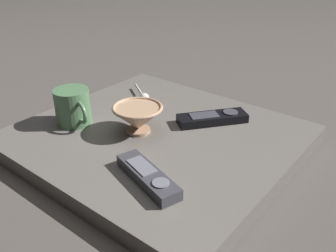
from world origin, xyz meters
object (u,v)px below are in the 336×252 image
(tv_remote_near, at_px, (212,118))
(tv_remote_far, at_px, (148,176))
(cereal_bowl, at_px, (138,117))
(coffee_mug, at_px, (73,107))
(teaspoon, at_px, (144,97))

(tv_remote_near, bearing_deg, tv_remote_far, 97.66)
(cereal_bowl, height_order, coffee_mug, coffee_mug)
(tv_remote_far, bearing_deg, teaspoon, -46.76)
(teaspoon, height_order, tv_remote_far, teaspoon)
(coffee_mug, height_order, tv_remote_near, coffee_mug)
(cereal_bowl, xyz_separation_m, tv_remote_near, (-0.11, -0.15, -0.03))
(coffee_mug, bearing_deg, teaspoon, -102.05)
(teaspoon, bearing_deg, coffee_mug, 77.95)
(coffee_mug, height_order, tv_remote_far, coffee_mug)
(cereal_bowl, distance_m, coffee_mug, 0.17)
(teaspoon, relative_size, tv_remote_near, 0.62)
(cereal_bowl, xyz_separation_m, teaspoon, (0.11, -0.14, -0.02))
(cereal_bowl, relative_size, teaspoon, 1.13)
(coffee_mug, distance_m, teaspoon, 0.22)
(tv_remote_near, bearing_deg, cereal_bowl, 54.12)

